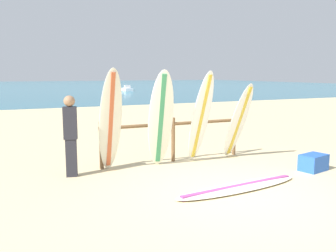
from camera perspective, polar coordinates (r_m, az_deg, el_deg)
ground_plane at (r=6.53m, az=11.35°, el=-10.76°), size 120.00×120.00×0.00m
ocean_water at (r=63.12m, az=-21.34°, el=5.80°), size 120.00×80.00×0.01m
surfboard_rack at (r=8.70m, az=0.82°, el=-0.98°), size 3.62×0.09×1.06m
surfboard_leaning_far_left at (r=7.80m, az=-9.03°, el=0.85°), size 0.51×0.64×2.24m
surfboard_leaning_left at (r=8.03m, az=-1.16°, el=1.05°), size 0.66×0.78×2.20m
surfboard_leaning_center_left at (r=8.52m, az=5.15°, el=1.37°), size 0.56×0.84×2.19m
surfboard_leaning_center at (r=9.09m, az=11.00°, el=0.75°), size 0.69×0.89×1.89m
surfboard_lying_on_sand at (r=6.91m, az=11.10°, el=-9.37°), size 2.79×0.83×0.08m
beachgoer_standing at (r=7.64m, az=-15.07°, el=-0.98°), size 0.30×0.23×1.67m
small_boat_offshore at (r=43.86m, az=-6.42°, el=5.80°), size 1.02×2.09×0.71m
cooler_box at (r=8.58m, az=21.87°, el=-5.34°), size 0.67×0.52×0.36m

